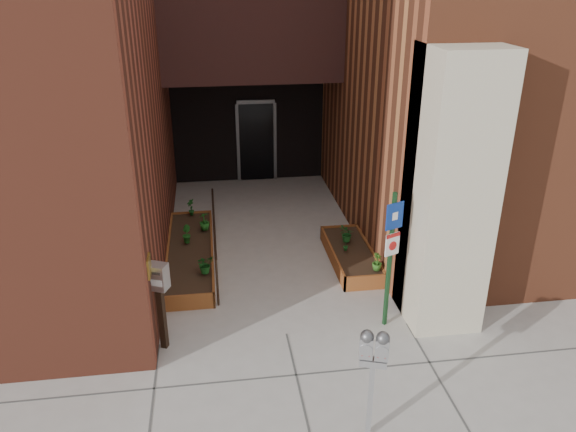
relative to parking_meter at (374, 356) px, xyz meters
name	(u,v)px	position (x,y,z in m)	size (l,w,h in m)	color
ground	(286,334)	(-0.72, 2.22, -1.20)	(80.00, 80.00, 0.00)	#9E9991
planter_left	(190,255)	(-2.27, 4.92, -1.06)	(0.90, 3.60, 0.30)	brown
planter_right	(351,256)	(0.88, 4.42, -1.06)	(0.80, 2.20, 0.30)	brown
handrail	(214,226)	(-1.77, 4.87, -0.45)	(0.04, 3.34, 0.90)	black
parking_meter	(374,356)	(0.00, 0.00, 0.00)	(0.36, 0.22, 1.55)	#939395
sign_post	(391,247)	(0.92, 2.25, 0.23)	(0.30, 0.14, 2.32)	#14391B
payment_dropbox	(159,289)	(-2.62, 2.17, -0.16)	(0.35, 0.31, 1.44)	black
shrub_left_a	(205,264)	(-1.97, 3.87, -0.73)	(0.30, 0.30, 0.34)	#175018
shrub_left_b	(186,234)	(-2.34, 5.15, -0.72)	(0.20, 0.20, 0.36)	#1B5D1A
shrub_left_c	(204,221)	(-1.97, 5.71, -0.70)	(0.22, 0.22, 0.39)	#1E611B
shrub_left_d	(191,207)	(-2.26, 6.52, -0.71)	(0.20, 0.20, 0.38)	#17531B
shrub_right_a	(377,262)	(1.13, 3.52, -0.73)	(0.19, 0.19, 0.33)	#2E621C
shrub_right_b	(346,244)	(0.75, 4.35, -0.75)	(0.16, 0.16, 0.30)	#18561E
shrub_right_c	(347,234)	(0.85, 4.73, -0.73)	(0.30, 0.30, 0.33)	#195A20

